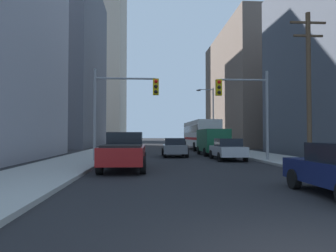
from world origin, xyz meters
TOP-DOWN VIEW (x-y plane):
  - sidewalk_left at (-6.93, 50.00)m, footprint 3.79×160.00m
  - sidewalk_right at (6.93, 50.00)m, footprint 3.79×160.00m
  - city_bus at (4.12, 34.07)m, footprint 2.67×11.53m
  - pickup_truck_red at (-3.45, 12.33)m, footprint 2.20×5.43m
  - cargo_van_green at (3.43, 23.63)m, footprint 2.16×5.22m
  - sedan_silver at (3.34, 18.12)m, footprint 1.95×4.22m
  - sedan_grey at (-0.06, 22.04)m, footprint 1.95×4.26m
  - traffic_signal_near_left at (-3.84, 16.66)m, footprint 4.18×0.44m
  - traffic_signal_near_right at (4.15, 16.66)m, footprint 3.52×0.44m
  - utility_pole_right at (7.31, 14.39)m, footprint 2.20×0.28m
  - street_lamp_right at (5.41, 34.27)m, footprint 2.16×0.32m
  - building_left_mid_office at (-18.66, 46.92)m, footprint 17.11×22.32m
  - building_left_far_tower at (-17.41, 93.41)m, footprint 16.15×28.09m
  - building_right_mid_block at (21.50, 48.02)m, footprint 23.48×25.37m

SIDE VIEW (x-z plane):
  - sidewalk_left at x=-6.93m, z-range 0.00..0.15m
  - sidewalk_right at x=6.93m, z-range 0.00..0.15m
  - sedan_silver at x=3.34m, z-range 0.01..1.53m
  - sedan_grey at x=-0.06m, z-range 0.01..1.53m
  - pickup_truck_red at x=-3.45m, z-range -0.02..1.88m
  - cargo_van_green at x=3.43m, z-range 0.16..2.42m
  - city_bus at x=4.12m, z-range 0.23..3.63m
  - traffic_signal_near_right at x=4.15m, z-range 1.03..7.03m
  - traffic_signal_near_left at x=-3.84m, z-range 1.06..7.06m
  - street_lamp_right at x=5.41m, z-range 0.76..8.26m
  - utility_pole_right at x=7.31m, z-range 0.27..9.36m
  - building_right_mid_block at x=21.50m, z-range 0.00..18.82m
  - building_left_mid_office at x=-18.66m, z-range 0.00..25.66m
  - building_left_far_tower at x=-17.41m, z-range 0.00..69.78m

